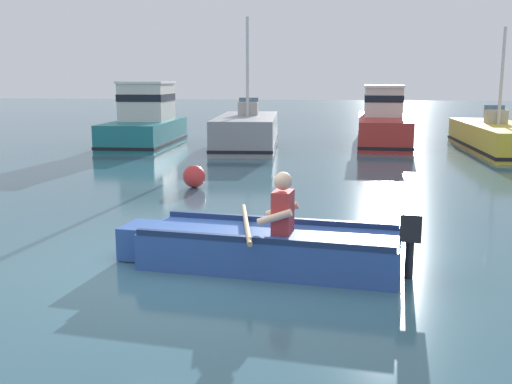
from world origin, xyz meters
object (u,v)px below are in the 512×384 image
(rowboat_with_person, at_px, (265,247))
(moored_boat_red, at_px, (382,121))
(mooring_buoy, at_px, (194,176))
(moored_boat_teal, at_px, (145,122))
(moored_boat_yellow, at_px, (499,138))
(moored_boat_grey, at_px, (247,132))

(rowboat_with_person, xyz_separation_m, moored_boat_red, (2.14, 15.14, 0.52))
(moored_boat_red, relative_size, mooring_buoy, 14.16)
(moored_boat_teal, xyz_separation_m, moored_boat_red, (8.15, 2.27, -0.04))
(moored_boat_red, relative_size, moored_boat_yellow, 1.01)
(mooring_buoy, bearing_deg, moored_boat_grey, 91.19)
(mooring_buoy, bearing_deg, moored_boat_red, 66.21)
(moored_boat_teal, relative_size, mooring_buoy, 9.81)
(moored_boat_yellow, relative_size, mooring_buoy, 14.03)
(moored_boat_teal, bearing_deg, moored_boat_yellow, 1.03)
(rowboat_with_person, height_order, mooring_buoy, rowboat_with_person)
(moored_boat_grey, relative_size, moored_boat_yellow, 0.88)
(mooring_buoy, bearing_deg, moored_boat_teal, 115.96)
(moored_boat_grey, xyz_separation_m, moored_boat_red, (4.55, 2.38, 0.25))
(rowboat_with_person, height_order, moored_boat_yellow, moored_boat_yellow)
(moored_boat_red, xyz_separation_m, moored_boat_yellow, (3.56, -2.06, -0.36))
(moored_boat_teal, relative_size, moored_boat_yellow, 0.70)
(moored_boat_teal, height_order, moored_boat_yellow, moored_boat_yellow)
(moored_boat_teal, distance_m, moored_boat_red, 8.46)
(moored_boat_grey, distance_m, moored_boat_yellow, 8.12)
(moored_boat_red, distance_m, moored_boat_yellow, 4.13)
(moored_boat_teal, relative_size, moored_boat_grey, 0.79)
(rowboat_with_person, relative_size, moored_boat_yellow, 0.55)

